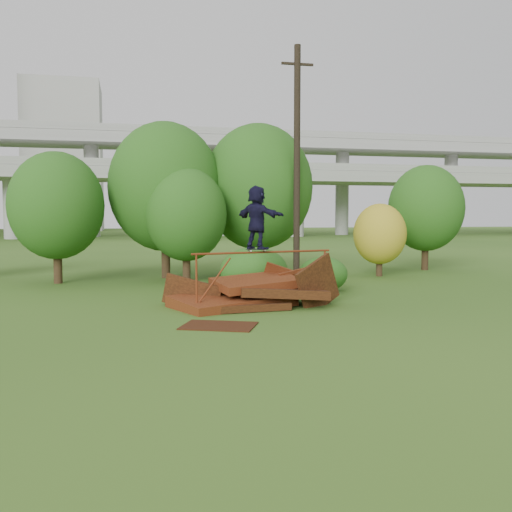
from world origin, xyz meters
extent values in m
plane|color=#2D5116|center=(0.00, 0.00, 0.00)|extent=(240.00, 240.00, 0.00)
cube|color=#461A0C|center=(-1.40, 2.67, 0.18)|extent=(4.07, 3.30, 0.59)
cube|color=black|center=(0.10, 2.37, 0.42)|extent=(2.84, 1.96, 0.53)
cube|color=#461A0C|center=(-0.60, 2.87, 0.70)|extent=(2.88, 2.22, 0.53)
cube|color=black|center=(1.20, 2.17, 0.65)|extent=(1.81, 1.14, 1.98)
cube|color=#461A0C|center=(0.40, 3.67, 0.55)|extent=(1.41, 0.85, 1.48)
cube|color=black|center=(-2.60, 3.07, 0.35)|extent=(1.82, 1.12, 1.30)
cube|color=black|center=(-1.10, 1.47, 0.12)|extent=(2.52, 0.43, 0.21)
cube|color=#461A0C|center=(0.80, 3.37, 0.95)|extent=(1.18, 0.51, 0.29)
cylinder|color=maroon|center=(-2.60, 1.84, 0.85)|extent=(0.06, 0.06, 1.69)
cylinder|color=maroon|center=(1.63, 2.74, 0.85)|extent=(0.06, 0.06, 1.69)
cylinder|color=maroon|center=(-0.49, 2.29, 1.69)|extent=(4.54, 1.03, 0.06)
cube|color=black|center=(-0.72, 2.24, 1.78)|extent=(0.69, 0.31, 0.02)
cylinder|color=beige|center=(-0.93, 2.12, 1.75)|extent=(0.05, 0.04, 0.05)
cylinder|color=beige|center=(-0.96, 2.26, 1.75)|extent=(0.05, 0.04, 0.05)
cylinder|color=beige|center=(-0.47, 2.22, 1.75)|extent=(0.05, 0.04, 0.05)
cylinder|color=beige|center=(-0.50, 2.36, 1.75)|extent=(0.05, 0.04, 0.05)
imported|color=black|center=(-0.72, 2.24, 2.75)|extent=(1.45, 1.79, 1.91)
cube|color=#381A0C|center=(-2.31, -0.38, 0.01)|extent=(2.18, 1.91, 0.03)
cylinder|color=black|center=(-7.34, 10.25, 0.89)|extent=(0.35, 0.35, 1.78)
ellipsoid|color=#2B5416|center=(-7.34, 10.25, 3.22)|extent=(3.86, 3.86, 4.43)
cylinder|color=black|center=(-2.83, 11.37, 1.11)|extent=(0.39, 0.39, 2.21)
ellipsoid|color=#2B5416|center=(-2.83, 11.37, 4.10)|extent=(5.02, 5.02, 5.77)
cylinder|color=black|center=(-2.09, 9.59, 0.79)|extent=(0.33, 0.33, 1.57)
ellipsoid|color=#2B5416|center=(-2.09, 9.59, 2.86)|extent=(3.43, 3.43, 3.94)
cylinder|color=black|center=(1.49, 11.61, 1.12)|extent=(0.39, 0.39, 2.24)
ellipsoid|color=#2B5416|center=(1.49, 11.61, 4.15)|extent=(5.11, 5.11, 5.88)
cylinder|color=black|center=(6.87, 9.90, 0.53)|extent=(0.29, 0.29, 1.05)
ellipsoid|color=#A58C19|center=(6.87, 9.90, 1.97)|extent=(2.44, 2.44, 2.81)
cylinder|color=black|center=(10.54, 12.27, 0.88)|extent=(0.35, 0.35, 1.75)
ellipsoid|color=#2B5416|center=(10.54, 12.27, 3.20)|extent=(3.85, 3.85, 4.43)
ellipsoid|color=#2B5416|center=(-0.11, 5.35, 0.84)|extent=(2.43, 2.25, 1.68)
ellipsoid|color=#2B5416|center=(2.50, 5.33, 0.65)|extent=(1.83, 1.68, 1.30)
cylinder|color=black|center=(2.64, 9.17, 5.02)|extent=(0.28, 0.28, 10.03)
cube|color=black|center=(2.64, 9.17, 9.23)|extent=(1.40, 0.10, 0.10)
cube|color=gray|center=(0.00, 60.00, 8.00)|extent=(160.00, 9.00, 1.40)
cube|color=gray|center=(0.00, 66.00, 13.00)|extent=(160.00, 9.00, 1.40)
cylinder|color=gray|center=(-18.00, 60.00, 4.00)|extent=(2.20, 2.20, 8.00)
cylinder|color=gray|center=(0.00, 60.00, 4.00)|extent=(2.20, 2.20, 8.00)
cylinder|color=gray|center=(18.00, 60.00, 4.00)|extent=(2.20, 2.20, 8.00)
cube|color=#9E9E99|center=(-16.00, 102.00, 14.00)|extent=(14.00, 14.00, 28.00)
camera|label=1|loc=(-4.56, -14.49, 2.78)|focal=40.00mm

